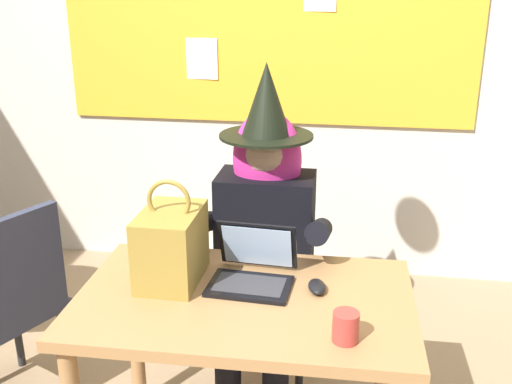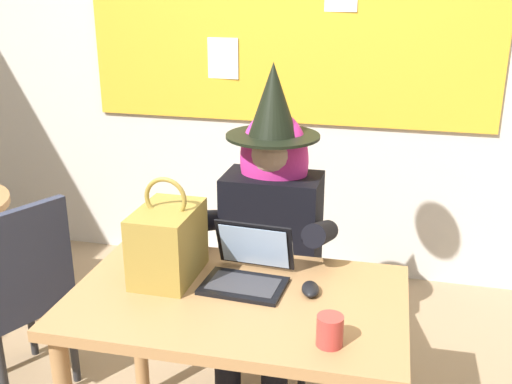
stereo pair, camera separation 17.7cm
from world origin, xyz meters
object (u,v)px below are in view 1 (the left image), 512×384
(laptop, at_px, (253,270))
(computer_mouse, at_px, (317,287))
(person_costumed, at_px, (264,218))
(chair_spare_by_window, at_px, (9,300))
(desk_main, at_px, (245,323))
(chair_at_desk, at_px, (266,266))
(coffee_mug, at_px, (346,327))
(handbag, at_px, (171,245))

(laptop, height_order, computer_mouse, laptop)
(person_costumed, relative_size, chair_spare_by_window, 1.58)
(laptop, distance_m, chair_spare_by_window, 1.07)
(computer_mouse, height_order, chair_spare_by_window, chair_spare_by_window)
(desk_main, xyz_separation_m, chair_spare_by_window, (-1.02, 0.21, -0.12))
(computer_mouse, distance_m, chair_spare_by_window, 1.29)
(chair_at_desk, distance_m, coffee_mug, 1.05)
(person_costumed, height_order, coffee_mug, person_costumed)
(desk_main, height_order, laptop, laptop)
(person_costumed, height_order, chair_spare_by_window, person_costumed)
(handbag, relative_size, chair_spare_by_window, 0.41)
(desk_main, distance_m, laptop, 0.19)
(chair_at_desk, relative_size, coffee_mug, 9.40)
(chair_spare_by_window, bearing_deg, handbag, -165.85)
(handbag, bearing_deg, person_costumed, 64.13)
(computer_mouse, distance_m, coffee_mug, 0.31)
(coffee_mug, bearing_deg, chair_spare_by_window, 162.95)
(person_costumed, bearing_deg, chair_spare_by_window, -68.73)
(desk_main, bearing_deg, computer_mouse, 17.38)
(chair_at_desk, height_order, handbag, handbag)
(laptop, bearing_deg, desk_main, -92.43)
(laptop, relative_size, handbag, 0.79)
(person_costumed, distance_m, chair_spare_by_window, 1.11)
(coffee_mug, relative_size, chair_spare_by_window, 0.10)
(person_costumed, height_order, handbag, person_costumed)
(chair_at_desk, height_order, computer_mouse, chair_at_desk)
(chair_at_desk, distance_m, chair_spare_by_window, 1.12)
(chair_spare_by_window, bearing_deg, laptop, -161.57)
(handbag, relative_size, coffee_mug, 3.98)
(person_costumed, distance_m, coffee_mug, 0.89)
(laptop, height_order, coffee_mug, laptop)
(laptop, height_order, handbag, handbag)
(computer_mouse, xyz_separation_m, handbag, (-0.52, 0.00, 0.12))
(handbag, bearing_deg, computer_mouse, -0.33)
(person_costumed, height_order, laptop, person_costumed)
(chair_at_desk, height_order, person_costumed, person_costumed)
(chair_at_desk, relative_size, computer_mouse, 8.59)
(person_costumed, height_order, computer_mouse, person_costumed)
(desk_main, distance_m, person_costumed, 0.62)
(person_costumed, xyz_separation_m, chair_spare_by_window, (-1.00, -0.39, -0.27))
(laptop, relative_size, computer_mouse, 2.89)
(person_costumed, relative_size, computer_mouse, 13.90)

